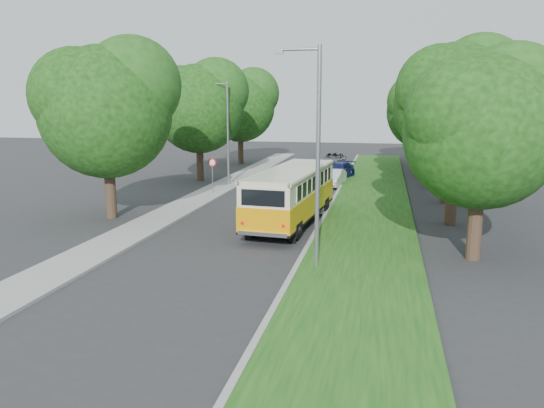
% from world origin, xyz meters
% --- Properties ---
extents(ground, '(120.00, 120.00, 0.00)m').
position_xyz_m(ground, '(0.00, 0.00, 0.00)').
color(ground, '#2C2C2F').
rests_on(ground, ground).
extents(curb, '(0.20, 70.00, 0.15)m').
position_xyz_m(curb, '(3.60, 5.00, 0.07)').
color(curb, gray).
rests_on(curb, ground).
extents(grass_verge, '(4.50, 70.00, 0.13)m').
position_xyz_m(grass_verge, '(5.95, 5.00, 0.07)').
color(grass_verge, '#164C14').
rests_on(grass_verge, ground).
extents(sidewalk, '(2.20, 70.00, 0.12)m').
position_xyz_m(sidewalk, '(-4.80, 5.00, 0.06)').
color(sidewalk, gray).
rests_on(sidewalk, ground).
extents(treeline, '(24.27, 41.91, 9.46)m').
position_xyz_m(treeline, '(3.15, 17.99, 5.93)').
color(treeline, '#332319').
rests_on(treeline, ground).
extents(lamppost_near, '(1.71, 0.16, 8.00)m').
position_xyz_m(lamppost_near, '(4.21, -2.50, 4.37)').
color(lamppost_near, gray).
rests_on(lamppost_near, ground).
extents(lamppost_far, '(1.71, 0.16, 7.50)m').
position_xyz_m(lamppost_far, '(-4.70, 16.00, 4.12)').
color(lamppost_far, gray).
rests_on(lamppost_far, ground).
extents(warning_sign, '(0.56, 0.10, 2.50)m').
position_xyz_m(warning_sign, '(-4.50, 11.98, 1.71)').
color(warning_sign, gray).
rests_on(warning_sign, ground).
extents(vintage_bus, '(3.31, 9.79, 2.85)m').
position_xyz_m(vintage_bus, '(2.14, 4.58, 1.43)').
color(vintage_bus, orange).
rests_on(vintage_bus, ground).
extents(car_silver, '(3.10, 4.64, 1.47)m').
position_xyz_m(car_silver, '(2.16, 8.11, 0.73)').
color(car_silver, '#9FA0A4').
rests_on(car_silver, ground).
extents(car_white, '(1.74, 3.85, 1.22)m').
position_xyz_m(car_white, '(3.00, 17.22, 0.61)').
color(car_white, silver).
rests_on(car_white, ground).
extents(car_blue, '(2.87, 4.77, 1.29)m').
position_xyz_m(car_blue, '(3.00, 21.12, 0.65)').
color(car_blue, navy).
rests_on(car_blue, ground).
extents(car_grey, '(2.53, 4.95, 1.34)m').
position_xyz_m(car_grey, '(1.95, 29.43, 0.67)').
color(car_grey, '#585B5F').
rests_on(car_grey, ground).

